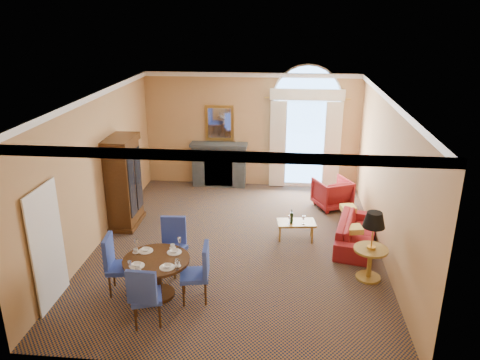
# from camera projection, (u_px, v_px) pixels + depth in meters

# --- Properties ---
(ground) EXTENTS (7.50, 7.50, 0.00)m
(ground) POSITION_uv_depth(u_px,v_px,m) (238.00, 244.00, 10.15)
(ground) COLOR #111C36
(ground) RESTS_ON ground
(room_envelope) EXTENTS (6.04, 7.52, 3.45)m
(room_envelope) POSITION_uv_depth(u_px,v_px,m) (240.00, 124.00, 9.91)
(room_envelope) COLOR tan
(room_envelope) RESTS_ON ground
(armoire) EXTENTS (0.61, 1.08, 2.12)m
(armoire) POSITION_uv_depth(u_px,v_px,m) (124.00, 183.00, 10.76)
(armoire) COLOR #341D0B
(armoire) RESTS_ON ground
(dining_table) EXTENTS (1.16, 1.16, 0.93)m
(dining_table) POSITION_uv_depth(u_px,v_px,m) (157.00, 268.00, 8.14)
(dining_table) COLOR #341D0B
(dining_table) RESTS_ON ground
(dining_chair_north) EXTENTS (0.61, 0.61, 1.08)m
(dining_chair_north) POSITION_uv_depth(u_px,v_px,m) (172.00, 241.00, 8.97)
(dining_chair_north) COLOR #283E9E
(dining_chair_north) RESTS_ON ground
(dining_chair_south) EXTENTS (0.60, 0.60, 1.08)m
(dining_chair_south) POSITION_uv_depth(u_px,v_px,m) (144.00, 293.00, 7.31)
(dining_chair_south) COLOR #283E9E
(dining_chair_south) RESTS_ON ground
(dining_chair_east) EXTENTS (0.56, 0.56, 1.08)m
(dining_chair_east) POSITION_uv_depth(u_px,v_px,m) (200.00, 269.00, 7.99)
(dining_chair_east) COLOR #283E9E
(dining_chair_east) RESTS_ON ground
(dining_chair_west) EXTENTS (0.55, 0.55, 1.08)m
(dining_chair_west) POSITION_uv_depth(u_px,v_px,m) (115.00, 261.00, 8.26)
(dining_chair_west) COLOR #283E9E
(dining_chair_west) RESTS_ON ground
(sofa) EXTENTS (1.16, 2.04, 0.56)m
(sofa) POSITION_uv_depth(u_px,v_px,m) (357.00, 232.00, 10.06)
(sofa) COLOR maroon
(sofa) RESTS_ON ground
(armchair) EXTENTS (1.09, 1.10, 0.76)m
(armchair) POSITION_uv_depth(u_px,v_px,m) (332.00, 193.00, 11.92)
(armchair) COLOR maroon
(armchair) RESTS_ON ground
(coffee_table) EXTENTS (0.88, 0.56, 0.75)m
(coffee_table) POSITION_uv_depth(u_px,v_px,m) (296.00, 223.00, 10.22)
(coffee_table) COLOR #A57E31
(coffee_table) RESTS_ON ground
(side_table) EXTENTS (0.63, 0.63, 1.33)m
(side_table) POSITION_uv_depth(u_px,v_px,m) (372.00, 237.00, 8.56)
(side_table) COLOR #A57E31
(side_table) RESTS_ON ground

